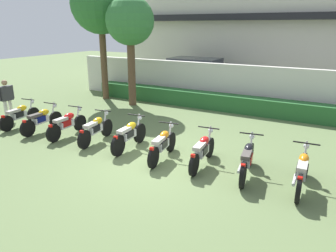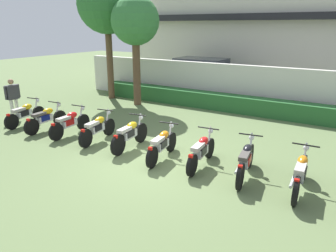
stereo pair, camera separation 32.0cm
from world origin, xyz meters
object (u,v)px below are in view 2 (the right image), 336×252
parked_car (203,76)px  motorcycle_in_row_3 (97,128)px  motorcycle_in_row_2 (70,123)px  motorcycle_in_row_6 (201,151)px  motorcycle_in_row_5 (162,144)px  motorcycle_in_row_7 (246,160)px  motorcycle_in_row_4 (130,134)px  motorcycle_in_row_0 (25,114)px  motorcycle_in_row_1 (46,118)px  inspector_person (13,95)px  tree_near_inspector (107,5)px  motorcycle_in_row_8 (300,173)px  tree_far_side (135,22)px

parked_car → motorcycle_in_row_3: 8.96m
motorcycle_in_row_2 → motorcycle_in_row_6: bearing=-93.7°
parked_car → motorcycle_in_row_5: bearing=-69.4°
parked_car → motorcycle_in_row_2: 9.02m
motorcycle_in_row_2 → motorcycle_in_row_7: (6.14, 0.05, 0.02)m
motorcycle_in_row_4 → motorcycle_in_row_6: (2.42, -0.03, -0.02)m
motorcycle_in_row_0 → motorcycle_in_row_1: motorcycle_in_row_1 is taller
inspector_person → motorcycle_in_row_6: bearing=-1.4°
motorcycle_in_row_6 → motorcycle_in_row_7: bearing=-96.0°
tree_near_inspector → motorcycle_in_row_8: tree_near_inspector is taller
motorcycle_in_row_1 → motorcycle_in_row_6: bearing=-92.5°
motorcycle_in_row_1 → motorcycle_in_row_8: bearing=-93.2°
parked_car → motorcycle_in_row_1: parked_car is taller
parked_car → motorcycle_in_row_0: 9.54m
motorcycle_in_row_2 → motorcycle_in_row_5: size_ratio=1.01×
tree_near_inspector → motorcycle_in_row_2: tree_near_inspector is taller
tree_far_side → motorcycle_in_row_8: tree_far_side is taller
motorcycle_in_row_4 → tree_far_side: bearing=30.5°
motorcycle_in_row_1 → inspector_person: bearing=77.7°
tree_far_side → motorcycle_in_row_3: bearing=-67.3°
tree_near_inspector → motorcycle_in_row_4: tree_near_inspector is taller
tree_far_side → motorcycle_in_row_7: (6.90, -4.74, -3.27)m
motorcycle_in_row_2 → inspector_person: (-3.51, 0.27, 0.50)m
motorcycle_in_row_0 → motorcycle_in_row_7: bearing=-97.4°
motorcycle_in_row_5 → motorcycle_in_row_6: bearing=-90.9°
motorcycle_in_row_2 → motorcycle_in_row_6: size_ratio=0.99×
motorcycle_in_row_2 → motorcycle_in_row_8: bearing=-94.3°
parked_car → motorcycle_in_row_6: 9.91m
motorcycle_in_row_3 → motorcycle_in_row_8: bearing=-98.4°
motorcycle_in_row_2 → motorcycle_in_row_7: motorcycle_in_row_7 is taller
motorcycle_in_row_2 → motorcycle_in_row_0: bearing=87.2°
motorcycle_in_row_6 → motorcycle_in_row_1: bearing=86.2°
motorcycle_in_row_6 → motorcycle_in_row_8: bearing=-96.3°
motorcycle_in_row_6 → motorcycle_in_row_5: bearing=91.8°
tree_far_side → motorcycle_in_row_4: tree_far_side is taller
motorcycle_in_row_2 → motorcycle_in_row_5: same height
tree_far_side → motorcycle_in_row_8: (8.17, -4.77, -3.27)m
motorcycle_in_row_7 → motorcycle_in_row_6: bearing=80.6°
parked_car → motorcycle_in_row_3: parked_car is taller
motorcycle_in_row_3 → motorcycle_in_row_7: 4.91m
motorcycle_in_row_2 → motorcycle_in_row_4: 2.52m
motorcycle_in_row_5 → motorcycle_in_row_7: size_ratio=0.95×
parked_car → tree_far_side: tree_far_side is taller
motorcycle_in_row_5 → motorcycle_in_row_6: motorcycle_in_row_5 is taller
inspector_person → motorcycle_in_row_2: bearing=-4.4°
motorcycle_in_row_2 → motorcycle_in_row_7: 6.14m
motorcycle_in_row_3 → motorcycle_in_row_5: (2.56, -0.13, -0.00)m
parked_car → motorcycle_in_row_0: size_ratio=2.45×
parked_car → tree_far_side: 5.22m
inspector_person → tree_near_inspector: bearing=81.4°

